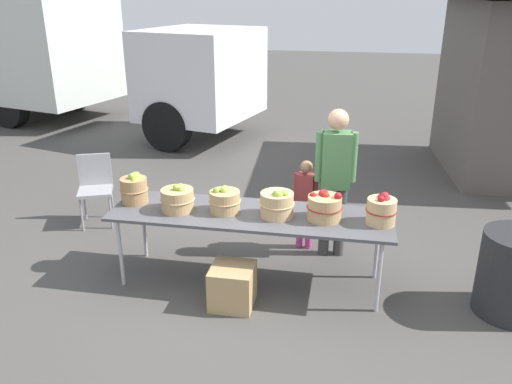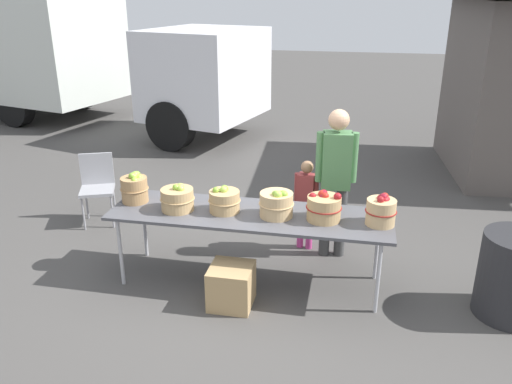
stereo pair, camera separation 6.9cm
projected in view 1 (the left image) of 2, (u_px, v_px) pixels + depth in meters
The scene contains 13 objects.
ground_plane at pixel (251, 281), 5.25m from camera, with size 40.00×40.00×0.00m, color #474442.
market_table at pixel (250, 217), 4.99m from camera, with size 2.70×0.76×0.75m.
apple_basket_green_0 at pixel (134, 189), 5.17m from camera, with size 0.28×0.28×0.31m.
apple_basket_green_1 at pixel (178, 199), 5.00m from camera, with size 0.33×0.33×0.27m.
apple_basket_green_2 at pixel (225, 201), 4.97m from camera, with size 0.31×0.31×0.26m.
apple_basket_green_3 at pixel (277, 204), 4.86m from camera, with size 0.33×0.33×0.28m.
apple_basket_red_0 at pixel (324, 207), 4.80m from camera, with size 0.33×0.33×0.28m.
apple_basket_red_1 at pixel (382, 210), 4.71m from camera, with size 0.29×0.29×0.29m.
vendor_adult at pixel (335, 172), 5.43m from camera, with size 0.43×0.25×1.63m.
child_customer at pixel (305, 198), 5.71m from camera, with size 0.27×0.17×1.03m.
box_truck at pixel (54, 51), 11.03m from camera, with size 7.99×4.02×2.75m.
folding_chair at pixel (95, 184), 6.39m from camera, with size 0.52×0.52×0.86m.
produce_crate at pixel (232, 286), 4.79m from camera, with size 0.39×0.39×0.39m, color tan.
Camera 1 is at (0.89, -4.46, 2.78)m, focal length 36.47 mm.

